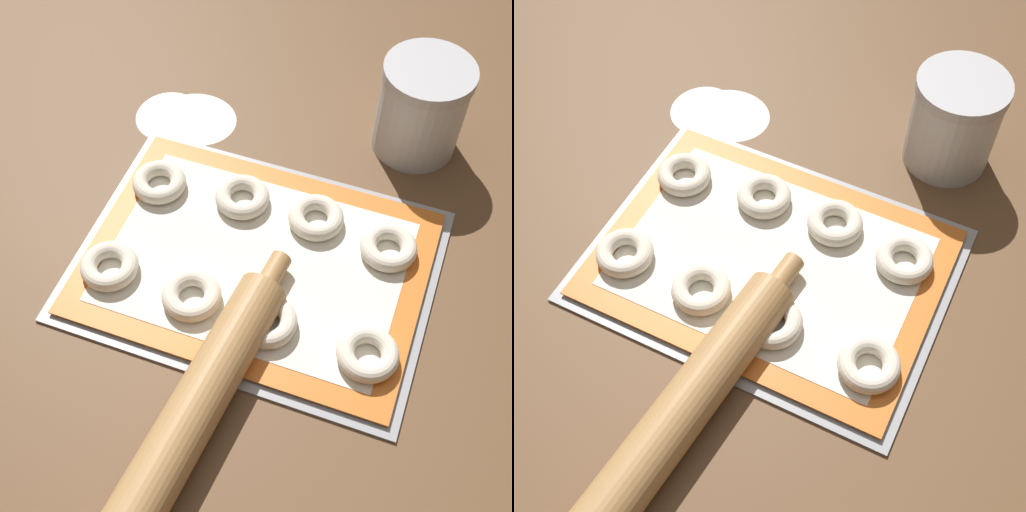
{
  "view_description": "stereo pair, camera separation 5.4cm",
  "coord_description": "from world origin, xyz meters",
  "views": [
    {
      "loc": [
        0.16,
        -0.48,
        0.74
      ],
      "look_at": [
        -0.01,
        -0.01,
        0.02
      ],
      "focal_mm": 50.0,
      "sensor_mm": 36.0,
      "label": 1
    },
    {
      "loc": [
        0.21,
        -0.46,
        0.74
      ],
      "look_at": [
        -0.01,
        -0.01,
        0.02
      ],
      "focal_mm": 50.0,
      "sensor_mm": 36.0,
      "label": 2
    }
  ],
  "objects": [
    {
      "name": "bagel_back_mid_right",
      "position": [
        0.04,
        0.08,
        0.02
      ],
      "size": [
        0.07,
        0.07,
        0.02
      ],
      "color": "silver",
      "rests_on": "baking_mat"
    },
    {
      "name": "bagel_back_mid_left",
      "position": [
        -0.06,
        0.08,
        0.02
      ],
      "size": [
        0.07,
        0.07,
        0.02
      ],
      "color": "silver",
      "rests_on": "baking_mat"
    },
    {
      "name": "flour_patch_far",
      "position": [
        -0.22,
        0.2,
        0.0
      ],
      "size": [
        0.1,
        0.1,
        0.0
      ],
      "color": "white",
      "rests_on": "ground_plane"
    },
    {
      "name": "rolling_pin",
      "position": [
        -0.01,
        -0.25,
        0.03
      ],
      "size": [
        0.1,
        0.49,
        0.06
      ],
      "color": "#AD7F4C",
      "rests_on": "ground_plane"
    },
    {
      "name": "bagel_back_far_right",
      "position": [
        0.14,
        0.06,
        0.02
      ],
      "size": [
        0.07,
        0.07,
        0.02
      ],
      "color": "silver",
      "rests_on": "baking_mat"
    },
    {
      "name": "flour_patch_near",
      "position": [
        -0.18,
        0.21,
        0.0
      ],
      "size": [
        0.12,
        0.11,
        0.0
      ],
      "color": "white",
      "rests_on": "ground_plane"
    },
    {
      "name": "bagel_front_mid_right",
      "position": [
        0.03,
        -0.09,
        0.02
      ],
      "size": [
        0.07,
        0.07,
        0.02
      ],
      "color": "silver",
      "rests_on": "baking_mat"
    },
    {
      "name": "bagel_front_far_left",
      "position": [
        -0.18,
        -0.08,
        0.02
      ],
      "size": [
        0.07,
        0.07,
        0.02
      ],
      "color": "silver",
      "rests_on": "baking_mat"
    },
    {
      "name": "bagel_back_far_left",
      "position": [
        -0.17,
        0.06,
        0.02
      ],
      "size": [
        0.07,
        0.07,
        0.02
      ],
      "color": "silver",
      "rests_on": "baking_mat"
    },
    {
      "name": "baking_tray",
      "position": [
        -0.01,
        -0.01,
        0.0
      ],
      "size": [
        0.44,
        0.33,
        0.01
      ],
      "color": "#93969B",
      "rests_on": "ground_plane"
    },
    {
      "name": "flour_canister",
      "position": [
        0.13,
        0.27,
        0.07
      ],
      "size": [
        0.12,
        0.12,
        0.14
      ],
      "color": "silver",
      "rests_on": "ground_plane"
    },
    {
      "name": "bagel_front_far_right",
      "position": [
        0.15,
        -0.09,
        0.02
      ],
      "size": [
        0.07,
        0.07,
        0.02
      ],
      "color": "silver",
      "rests_on": "baking_mat"
    },
    {
      "name": "ground_plane",
      "position": [
        0.0,
        0.0,
        0.0
      ],
      "size": [
        2.8,
        2.8,
        0.0
      ],
      "primitive_type": "plane",
      "color": "brown"
    },
    {
      "name": "baking_mat",
      "position": [
        -0.01,
        -0.01,
        0.01
      ],
      "size": [
        0.42,
        0.31,
        0.0
      ],
      "color": "orange",
      "rests_on": "baking_tray"
    },
    {
      "name": "bagel_front_mid_left",
      "position": [
        -0.06,
        -0.09,
        0.02
      ],
      "size": [
        0.07,
        0.07,
        0.02
      ],
      "color": "silver",
      "rests_on": "baking_mat"
    }
  ]
}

